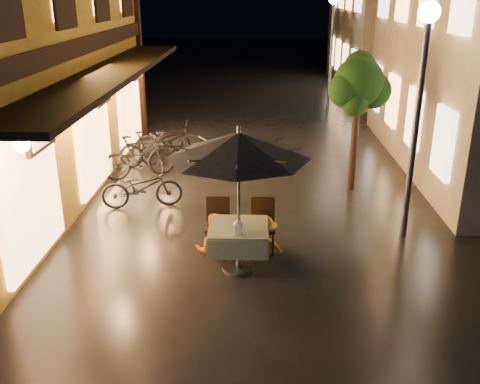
{
  "coord_description": "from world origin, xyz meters",
  "views": [
    {
      "loc": [
        0.18,
        -7.37,
        4.4
      ],
      "look_at": [
        -0.1,
        1.19,
        1.15
      ],
      "focal_mm": 40.0,
      "sensor_mm": 36.0,
      "label": 1
    }
  ],
  "objects_px": {
    "person_yellow": "(263,218)",
    "streetlamp_near": "(421,81)",
    "table_lantern": "(238,226)",
    "bicycle_0": "(142,187)",
    "patio_umbrella": "(239,145)",
    "cafe_table": "(239,237)",
    "person_orange": "(214,215)"
  },
  "relations": [
    {
      "from": "table_lantern",
      "to": "person_orange",
      "type": "relative_size",
      "value": 0.17
    },
    {
      "from": "bicycle_0",
      "to": "person_yellow",
      "type": "bearing_deg",
      "value": -141.06
    },
    {
      "from": "streetlamp_near",
      "to": "person_yellow",
      "type": "xyz_separation_m",
      "value": [
        -2.69,
        -0.83,
        -2.23
      ]
    },
    {
      "from": "cafe_table",
      "to": "patio_umbrella",
      "type": "xyz_separation_m",
      "value": [
        0.0,
        0.0,
        1.56
      ]
    },
    {
      "from": "streetlamp_near",
      "to": "table_lantern",
      "type": "distance_m",
      "value": 4.06
    },
    {
      "from": "person_orange",
      "to": "bicycle_0",
      "type": "distance_m",
      "value": 2.69
    },
    {
      "from": "person_orange",
      "to": "cafe_table",
      "type": "bearing_deg",
      "value": 129.83
    },
    {
      "from": "person_yellow",
      "to": "streetlamp_near",
      "type": "bearing_deg",
      "value": -175.5
    },
    {
      "from": "person_yellow",
      "to": "bicycle_0",
      "type": "distance_m",
      "value": 3.31
    },
    {
      "from": "person_yellow",
      "to": "bicycle_0",
      "type": "xyz_separation_m",
      "value": [
        -2.57,
        2.08,
        -0.23
      ]
    },
    {
      "from": "person_orange",
      "to": "streetlamp_near",
      "type": "bearing_deg",
      "value": -164.84
    },
    {
      "from": "cafe_table",
      "to": "streetlamp_near",
      "type": "bearing_deg",
      "value": 24.53
    },
    {
      "from": "patio_umbrella",
      "to": "person_yellow",
      "type": "height_order",
      "value": "patio_umbrella"
    },
    {
      "from": "table_lantern",
      "to": "bicycle_0",
      "type": "height_order",
      "value": "table_lantern"
    },
    {
      "from": "streetlamp_near",
      "to": "person_orange",
      "type": "relative_size",
      "value": 2.94
    },
    {
      "from": "cafe_table",
      "to": "patio_umbrella",
      "type": "bearing_deg",
      "value": 90.0
    },
    {
      "from": "cafe_table",
      "to": "person_yellow",
      "type": "xyz_separation_m",
      "value": [
        0.41,
        0.58,
        0.1
      ]
    },
    {
      "from": "patio_umbrella",
      "to": "bicycle_0",
      "type": "bearing_deg",
      "value": 129.16
    },
    {
      "from": "cafe_table",
      "to": "person_yellow",
      "type": "bearing_deg",
      "value": 55.06
    },
    {
      "from": "cafe_table",
      "to": "table_lantern",
      "type": "height_order",
      "value": "table_lantern"
    },
    {
      "from": "streetlamp_near",
      "to": "patio_umbrella",
      "type": "relative_size",
      "value": 1.72
    },
    {
      "from": "person_yellow",
      "to": "bicycle_0",
      "type": "relative_size",
      "value": 0.8
    },
    {
      "from": "person_orange",
      "to": "person_yellow",
      "type": "height_order",
      "value": "person_orange"
    },
    {
      "from": "cafe_table",
      "to": "table_lantern",
      "type": "bearing_deg",
      "value": -90.0
    },
    {
      "from": "patio_umbrella",
      "to": "table_lantern",
      "type": "bearing_deg",
      "value": -90.0
    },
    {
      "from": "table_lantern",
      "to": "person_yellow",
      "type": "relative_size",
      "value": 0.18
    },
    {
      "from": "person_yellow",
      "to": "bicycle_0",
      "type": "bearing_deg",
      "value": -51.57
    },
    {
      "from": "person_yellow",
      "to": "cafe_table",
      "type": "bearing_deg",
      "value": 42.4
    },
    {
      "from": "table_lantern",
      "to": "person_yellow",
      "type": "bearing_deg",
      "value": 65.24
    },
    {
      "from": "table_lantern",
      "to": "cafe_table",
      "type": "bearing_deg",
      "value": 90.0
    },
    {
      "from": "person_orange",
      "to": "bicycle_0",
      "type": "height_order",
      "value": "person_orange"
    },
    {
      "from": "patio_umbrella",
      "to": "person_orange",
      "type": "distance_m",
      "value": 1.62
    }
  ]
}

